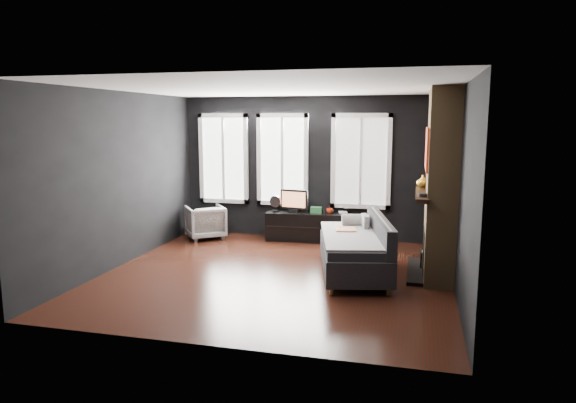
% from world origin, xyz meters
% --- Properties ---
extents(floor, '(5.00, 5.00, 0.00)m').
position_xyz_m(floor, '(0.00, 0.00, 0.00)').
color(floor, black).
rests_on(floor, ground).
extents(ceiling, '(5.00, 5.00, 0.00)m').
position_xyz_m(ceiling, '(0.00, 0.00, 2.70)').
color(ceiling, white).
rests_on(ceiling, ground).
extents(wall_back, '(5.00, 0.02, 2.70)m').
position_xyz_m(wall_back, '(0.00, 2.50, 1.35)').
color(wall_back, black).
rests_on(wall_back, ground).
extents(wall_left, '(0.02, 5.00, 2.70)m').
position_xyz_m(wall_left, '(-2.50, 0.00, 1.35)').
color(wall_left, black).
rests_on(wall_left, ground).
extents(wall_right, '(0.02, 5.00, 2.70)m').
position_xyz_m(wall_right, '(2.50, 0.00, 1.35)').
color(wall_right, black).
rests_on(wall_right, ground).
extents(windows, '(4.00, 0.16, 1.76)m').
position_xyz_m(windows, '(-0.45, 2.46, 2.38)').
color(windows, white).
rests_on(windows, wall_back).
extents(fireplace, '(0.70, 1.62, 2.70)m').
position_xyz_m(fireplace, '(2.30, 0.60, 1.35)').
color(fireplace, '#93724C').
rests_on(fireplace, floor).
extents(sofa, '(1.42, 2.18, 0.87)m').
position_xyz_m(sofa, '(1.10, 0.29, 0.43)').
color(sofa, '#262628').
rests_on(sofa, floor).
extents(stripe_pillow, '(0.16, 0.35, 0.34)m').
position_xyz_m(stripe_pillow, '(1.20, 0.85, 0.62)').
color(stripe_pillow, gray).
rests_on(stripe_pillow, sofa).
extents(armchair, '(0.92, 0.91, 0.70)m').
position_xyz_m(armchair, '(-1.95, 1.95, 0.35)').
color(armchair, silver).
rests_on(armchair, floor).
extents(media_console, '(1.60, 0.59, 0.54)m').
position_xyz_m(media_console, '(0.01, 2.24, 0.27)').
color(media_console, black).
rests_on(media_console, floor).
extents(monitor, '(0.56, 0.19, 0.49)m').
position_xyz_m(monitor, '(-0.25, 2.20, 0.78)').
color(monitor, black).
rests_on(monitor, media_console).
extents(desk_fan, '(0.26, 0.26, 0.32)m').
position_xyz_m(desk_fan, '(-0.61, 2.17, 0.70)').
color(desk_fan, '#9C9C9C').
rests_on(desk_fan, media_console).
extents(mug, '(0.13, 0.11, 0.12)m').
position_xyz_m(mug, '(0.42, 2.22, 0.60)').
color(mug, red).
rests_on(mug, media_console).
extents(book, '(0.16, 0.05, 0.21)m').
position_xyz_m(book, '(0.57, 2.34, 0.65)').
color(book, '#B7A492').
rests_on(book, media_console).
extents(storage_box, '(0.21, 0.14, 0.11)m').
position_xyz_m(storage_box, '(0.16, 2.22, 0.60)').
color(storage_box, '#2D743E').
rests_on(storage_box, media_console).
extents(mantel_vase, '(0.19, 0.20, 0.19)m').
position_xyz_m(mantel_vase, '(2.05, 1.05, 1.32)').
color(mantel_vase, gold).
rests_on(mantel_vase, fireplace).
extents(mantel_clock, '(0.14, 0.14, 0.04)m').
position_xyz_m(mantel_clock, '(2.05, 0.05, 1.25)').
color(mantel_clock, black).
rests_on(mantel_clock, fireplace).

